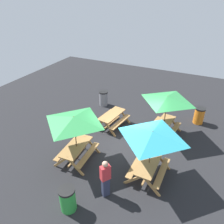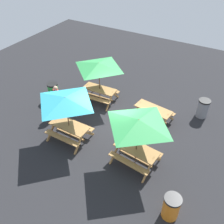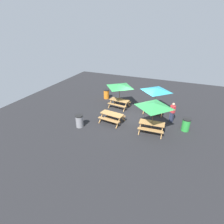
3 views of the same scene
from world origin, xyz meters
name	(u,v)px [view 1 (image 1 of 3)]	position (x,y,z in m)	size (l,w,h in m)	color
ground_plane	(129,146)	(0.00, 0.00, 0.00)	(24.00, 24.00, 0.00)	#232326
picnic_table_0	(112,117)	(-1.31, -1.57, 0.56)	(1.97, 1.74, 0.81)	#A87A44
picnic_table_1	(167,102)	(-1.74, 1.25, 1.99)	(2.21, 2.21, 2.34)	#A87A44
picnic_table_2	(152,138)	(1.47, 1.45, 1.99)	(2.02, 2.02, 2.34)	#A87A44
picnic_table_3	(74,123)	(1.89, -1.77, 1.99)	(2.11, 2.11, 2.34)	#A87A44
trash_bin_orange	(199,115)	(-3.77, 2.80, 0.49)	(0.59, 0.59, 0.98)	orange
trash_bin_gray	(104,98)	(-3.34, -3.17, 0.49)	(0.59, 0.59, 0.98)	gray
trash_bin_green	(68,199)	(4.19, -0.63, 0.49)	(0.59, 0.59, 0.98)	green
person_standing	(105,178)	(3.08, 0.29, 0.89)	(0.42, 0.38, 1.67)	#2D334C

